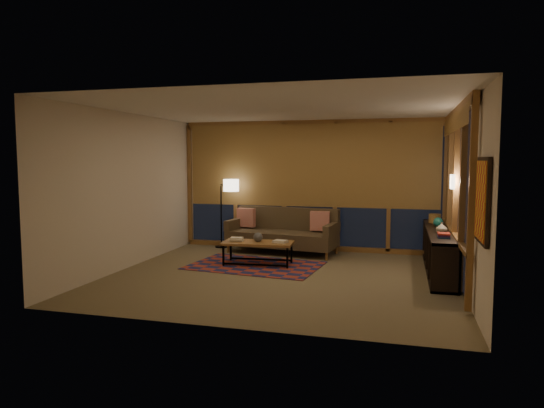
% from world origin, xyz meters
% --- Properties ---
extents(floor, '(5.50, 5.00, 0.01)m').
position_xyz_m(floor, '(0.00, 0.00, 0.00)').
color(floor, '#8C7957').
rests_on(floor, ground).
extents(ceiling, '(5.50, 5.00, 0.01)m').
position_xyz_m(ceiling, '(0.00, 0.00, 2.70)').
color(ceiling, silver).
rests_on(ceiling, walls).
extents(walls, '(5.51, 5.01, 2.70)m').
position_xyz_m(walls, '(0.00, 0.00, 1.35)').
color(walls, beige).
rests_on(walls, floor).
extents(window_wall_back, '(5.30, 0.16, 2.60)m').
position_xyz_m(window_wall_back, '(0.00, 2.43, 1.35)').
color(window_wall_back, olive).
rests_on(window_wall_back, walls).
extents(window_wall_right, '(0.16, 3.70, 2.60)m').
position_xyz_m(window_wall_right, '(2.68, 0.60, 1.35)').
color(window_wall_right, olive).
rests_on(window_wall_right, walls).
extents(wall_art, '(0.06, 0.74, 0.94)m').
position_xyz_m(wall_art, '(2.71, -1.85, 1.45)').
color(wall_art, red).
rests_on(wall_art, walls).
extents(wall_sconce, '(0.12, 0.18, 0.22)m').
position_xyz_m(wall_sconce, '(2.62, 0.45, 1.55)').
color(wall_sconce, '#FFEDCE').
rests_on(wall_sconce, walls).
extents(sofa, '(2.27, 1.14, 0.89)m').
position_xyz_m(sofa, '(-0.46, 1.92, 0.45)').
color(sofa, brown).
rests_on(sofa, floor).
extents(pillow_left, '(0.41, 0.20, 0.39)m').
position_xyz_m(pillow_left, '(-1.29, 2.15, 0.64)').
color(pillow_left, red).
rests_on(pillow_left, sofa).
extents(pillow_right, '(0.39, 0.15, 0.38)m').
position_xyz_m(pillow_right, '(0.30, 1.99, 0.64)').
color(pillow_right, red).
rests_on(pillow_right, sofa).
extents(area_rug, '(2.41, 1.74, 0.01)m').
position_xyz_m(area_rug, '(-0.64, 0.65, 0.01)').
color(area_rug, '#9E3424').
rests_on(area_rug, floor).
extents(coffee_table, '(1.29, 0.66, 0.42)m').
position_xyz_m(coffee_table, '(-0.61, 0.75, 0.21)').
color(coffee_table, olive).
rests_on(coffee_table, floor).
extents(book_stack_a, '(0.24, 0.20, 0.06)m').
position_xyz_m(book_stack_a, '(-1.00, 0.71, 0.45)').
color(book_stack_a, beige).
rests_on(book_stack_a, coffee_table).
extents(book_stack_b, '(0.26, 0.22, 0.04)m').
position_xyz_m(book_stack_b, '(-0.20, 0.77, 0.44)').
color(book_stack_b, beige).
rests_on(book_stack_b, coffee_table).
extents(ceramic_pot, '(0.22, 0.22, 0.17)m').
position_xyz_m(ceramic_pot, '(-0.62, 0.76, 0.50)').
color(ceramic_pot, black).
rests_on(ceramic_pot, coffee_table).
extents(floor_lamp, '(0.59, 0.53, 1.49)m').
position_xyz_m(floor_lamp, '(-1.89, 2.23, 0.74)').
color(floor_lamp, black).
rests_on(floor_lamp, floor).
extents(bookshelf, '(0.40, 2.89, 0.72)m').
position_xyz_m(bookshelf, '(2.49, 1.00, 0.36)').
color(bookshelf, black).
rests_on(bookshelf, floor).
extents(basket, '(0.28, 0.28, 0.16)m').
position_xyz_m(basket, '(2.47, 1.90, 0.80)').
color(basket, '#A5803B').
rests_on(basket, bookshelf).
extents(teal_bowl, '(0.19, 0.19, 0.17)m').
position_xyz_m(teal_bowl, '(2.49, 1.32, 0.81)').
color(teal_bowl, '#19685B').
rests_on(teal_bowl, bookshelf).
extents(vase, '(0.21, 0.21, 0.18)m').
position_xyz_m(vase, '(2.49, 0.54, 0.81)').
color(vase, tan).
rests_on(vase, bookshelf).
extents(shelf_book_stack, '(0.18, 0.24, 0.07)m').
position_xyz_m(shelf_book_stack, '(2.49, 0.13, 0.75)').
color(shelf_book_stack, beige).
rests_on(shelf_book_stack, bookshelf).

